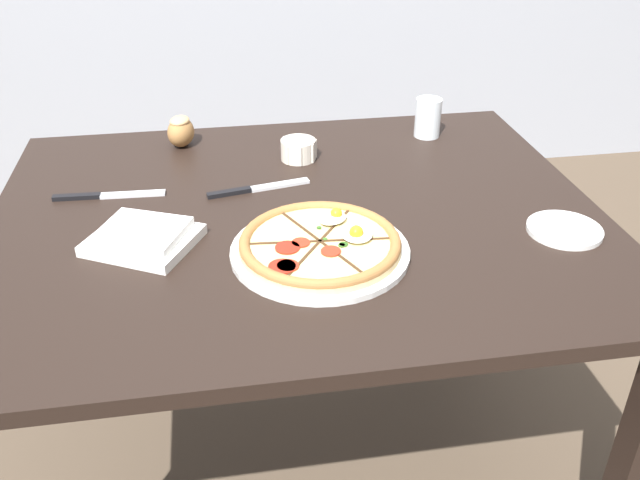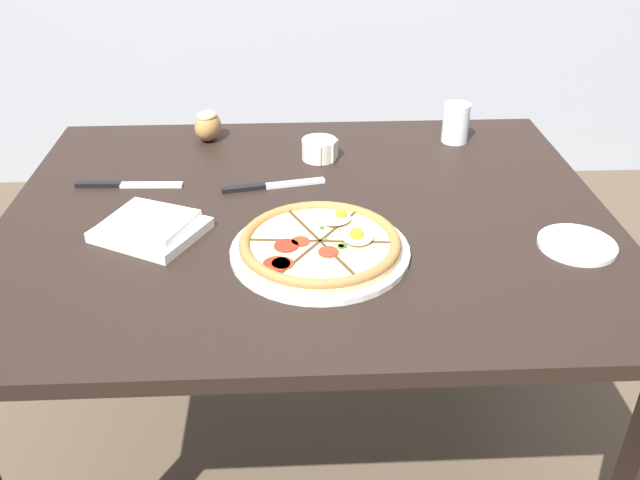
# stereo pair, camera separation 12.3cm
# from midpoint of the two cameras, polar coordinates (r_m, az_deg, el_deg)

# --- Properties ---
(ground_plane) EXTENTS (12.00, 12.00, 0.00)m
(ground_plane) POSITION_cam_midpoint_polar(r_m,az_deg,el_deg) (1.85, 1.13, -17.91)
(ground_plane) COLOR brown
(dining_table) EXTENTS (1.24, 0.99, 0.73)m
(dining_table) POSITION_cam_midpoint_polar(r_m,az_deg,el_deg) (1.43, 1.39, -0.88)
(dining_table) COLOR black
(dining_table) RESTS_ON ground_plane
(pizza) EXTENTS (0.33, 0.33, 0.06)m
(pizza) POSITION_cam_midpoint_polar(r_m,az_deg,el_deg) (1.23, 2.88, -0.53)
(pizza) COLOR white
(pizza) RESTS_ON dining_table
(ramekin_bowl) EXTENTS (0.09, 0.09, 0.05)m
(ramekin_bowl) POSITION_cam_midpoint_polar(r_m,az_deg,el_deg) (1.61, 2.14, 7.66)
(ramekin_bowl) COLOR silver
(ramekin_bowl) RESTS_ON dining_table
(napkin_folded) EXTENTS (0.24, 0.23, 0.04)m
(napkin_folded) POSITION_cam_midpoint_polar(r_m,az_deg,el_deg) (1.32, -11.54, 1.00)
(napkin_folded) COLOR white
(napkin_folded) RESTS_ON dining_table
(bread_piece_near) EXTENTS (0.09, 0.10, 0.08)m
(bread_piece_near) POSITION_cam_midpoint_polar(r_m,az_deg,el_deg) (1.72, -7.41, 9.53)
(bread_piece_near) COLOR #A3703D
(bread_piece_near) RESTS_ON dining_table
(knife_main) EXTENTS (0.23, 0.06, 0.01)m
(knife_main) POSITION_cam_midpoint_polar(r_m,az_deg,el_deg) (1.48, -1.67, 4.56)
(knife_main) COLOR silver
(knife_main) RESTS_ON dining_table
(knife_spare) EXTENTS (0.23, 0.03, 0.01)m
(knife_spare) POSITION_cam_midpoint_polar(r_m,az_deg,el_deg) (1.52, -13.71, 4.48)
(knife_spare) COLOR silver
(knife_spare) RESTS_ON dining_table
(water_glass) EXTENTS (0.07, 0.07, 0.10)m
(water_glass) POSITION_cam_midpoint_polar(r_m,az_deg,el_deg) (1.75, 13.36, 9.36)
(water_glass) COLOR white
(water_glass) RESTS_ON dining_table
(side_saucer) EXTENTS (0.14, 0.14, 0.01)m
(side_saucer) POSITION_cam_midpoint_polar(r_m,az_deg,el_deg) (1.37, 23.26, -0.44)
(side_saucer) COLOR white
(side_saucer) RESTS_ON dining_table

